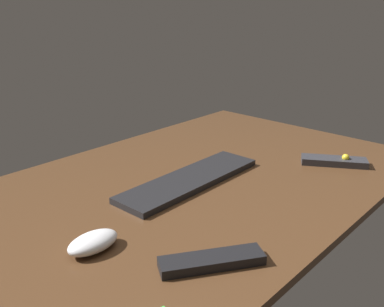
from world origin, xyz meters
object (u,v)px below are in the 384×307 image
Objects in this scene: computer_mouse at (93,242)px; media_remote at (334,161)px; tv_remote at (212,261)px; keyboard at (190,180)px.

computer_mouse and media_remote have the same top height.
media_remote is 0.96× the size of tv_remote.
keyboard is 38.17cm from tv_remote.
tv_remote is at bearing -116.12° from media_remote.
keyboard is 45.01cm from media_remote.
computer_mouse is 0.55× the size of tv_remote.
keyboard is at bearing -151.61° from media_remote.
media_remote is at bearing -9.53° from computer_mouse.
tv_remote reaches higher than keyboard.
computer_mouse is at bearing 153.22° from tv_remote.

